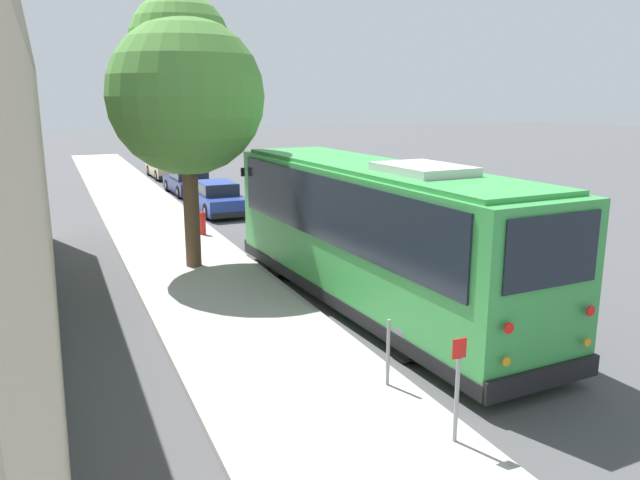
{
  "coord_description": "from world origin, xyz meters",
  "views": [
    {
      "loc": [
        -13.58,
        6.73,
        4.82
      ],
      "look_at": [
        0.32,
        0.68,
        1.3
      ],
      "focal_mm": 35.0,
      "sensor_mm": 36.0,
      "label": 1
    }
  ],
  "objects": [
    {
      "name": "parked_sedan_navy",
      "position": [
        17.47,
        0.37,
        0.59
      ],
      "size": [
        4.27,
        1.91,
        1.28
      ],
      "rotation": [
        0.0,
        0.0,
        0.03
      ],
      "color": "#19234C",
      "rests_on": "ground"
    },
    {
      "name": "ground_plane",
      "position": [
        0.0,
        0.0,
        0.0
      ],
      "size": [
        160.0,
        160.0,
        0.0
      ],
      "primitive_type": "plane",
      "color": "#474749"
    },
    {
      "name": "sign_post_far",
      "position": [
        -5.3,
        1.91,
        0.72
      ],
      "size": [
        0.06,
        0.06,
        1.14
      ],
      "color": "gray",
      "rests_on": "sidewalk_slab"
    },
    {
      "name": "street_tree",
      "position": [
        3.47,
        3.23,
        5.07
      ],
      "size": [
        4.16,
        4.16,
        7.35
      ],
      "color": "brown",
      "rests_on": "sidewalk_slab"
    },
    {
      "name": "shuttle_bus",
      "position": [
        -1.3,
        0.08,
        1.87
      ],
      "size": [
        10.86,
        3.11,
        3.5
      ],
      "rotation": [
        0.0,
        0.0,
        0.05
      ],
      "color": "green",
      "rests_on": "ground"
    },
    {
      "name": "parked_sedan_blue",
      "position": [
        11.85,
        0.41,
        0.62
      ],
      "size": [
        4.45,
        1.73,
        1.32
      ],
      "rotation": [
        0.0,
        0.0,
        0.01
      ],
      "color": "navy",
      "rests_on": "ground"
    },
    {
      "name": "sign_post_near",
      "position": [
        -7.18,
        1.91,
        0.93
      ],
      "size": [
        0.06,
        0.22,
        1.51
      ],
      "color": "gray",
      "rests_on": "sidewalk_slab"
    },
    {
      "name": "curb_strip",
      "position": [
        0.0,
        1.56,
        0.07
      ],
      "size": [
        80.0,
        0.14,
        0.15
      ],
      "primitive_type": "cube",
      "color": "#9D9A94",
      "rests_on": "ground"
    },
    {
      "name": "fire_hydrant",
      "position": [
        7.26,
        2.06,
        0.55
      ],
      "size": [
        0.22,
        0.22,
        0.81
      ],
      "color": "red",
      "rests_on": "sidewalk_slab"
    },
    {
      "name": "parked_sedan_tan",
      "position": [
        24.4,
        0.3,
        0.61
      ],
      "size": [
        4.4,
        1.81,
        1.31
      ],
      "rotation": [
        0.0,
        0.0,
        0.02
      ],
      "color": "tan",
      "rests_on": "ground"
    },
    {
      "name": "sidewalk_slab",
      "position": [
        0.0,
        3.31,
        0.07
      ],
      "size": [
        80.0,
        3.37,
        0.15
      ],
      "primitive_type": "cube",
      "color": "#B2AFA8",
      "rests_on": "ground"
    }
  ]
}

